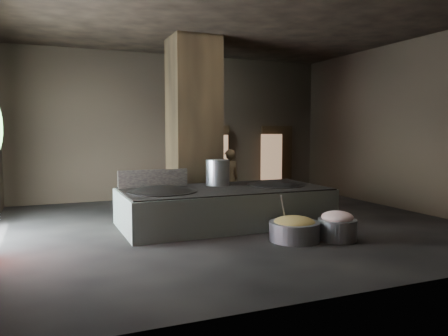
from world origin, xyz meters
name	(u,v)px	position (x,y,z in m)	size (l,w,h in m)	color
floor	(233,226)	(0.00, 0.00, -0.05)	(10.00, 9.00, 0.10)	black
ceiling	(234,19)	(0.00, 0.00, 4.55)	(10.00, 9.00, 0.10)	black
back_wall	(176,127)	(0.00, 4.55, 2.25)	(10.00, 0.10, 4.50)	black
front_wall	(377,120)	(0.00, -4.55, 2.25)	(10.00, 0.10, 4.50)	black
right_wall	(407,126)	(5.05, 0.00, 2.25)	(0.10, 9.00, 4.50)	black
pillar	(194,126)	(-0.30, 1.90, 2.25)	(1.20, 1.20, 4.50)	black
hearth_platform	(225,207)	(-0.18, 0.09, 0.40)	(4.62, 2.21, 0.80)	#B0C2AE
platform_cap	(225,189)	(-0.18, 0.09, 0.82)	(4.52, 2.17, 0.03)	black
wok_left	(162,195)	(-1.63, 0.04, 0.75)	(1.46, 1.46, 0.40)	black
wok_left_rim	(162,192)	(-1.63, 0.04, 0.82)	(1.49, 1.49, 0.05)	black
wok_right	(276,188)	(1.17, 0.14, 0.75)	(1.36, 1.36, 0.38)	black
wok_right_rim	(276,185)	(1.17, 0.14, 0.82)	(1.39, 1.39, 0.05)	black
stock_pot	(218,172)	(-0.13, 0.64, 1.13)	(0.56, 0.56, 0.60)	#9EA2A5
splash_guard	(153,178)	(-1.63, 0.84, 1.03)	(1.61, 0.06, 0.40)	black
cook	(229,178)	(0.83, 2.19, 0.80)	(0.59, 0.38, 1.61)	olive
veg_basin	(294,231)	(0.51, -1.79, 0.18)	(0.98, 0.98, 0.36)	slate
veg_fill	(294,222)	(0.51, -1.79, 0.35)	(0.80, 0.80, 0.25)	olive
ladle	(284,211)	(0.36, -1.64, 0.55)	(0.03, 0.03, 0.77)	#9EA2A5
meat_basin	(337,230)	(1.29, -2.08, 0.20)	(0.74, 0.74, 0.41)	slate
meat_fill	(337,217)	(1.29, -2.08, 0.45)	(0.62, 0.62, 0.24)	tan
doorway_near	(213,162)	(1.20, 4.45, 1.10)	(1.18, 0.08, 2.38)	black
doorway_near_glow	(217,164)	(1.28, 4.27, 1.05)	(0.79, 0.04, 1.86)	#8C6647
doorway_far	(277,160)	(3.60, 4.45, 1.10)	(1.18, 0.08, 2.38)	black
doorway_far_glow	(271,162)	(3.31, 4.30, 1.05)	(0.81, 0.04, 1.91)	#8C6647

